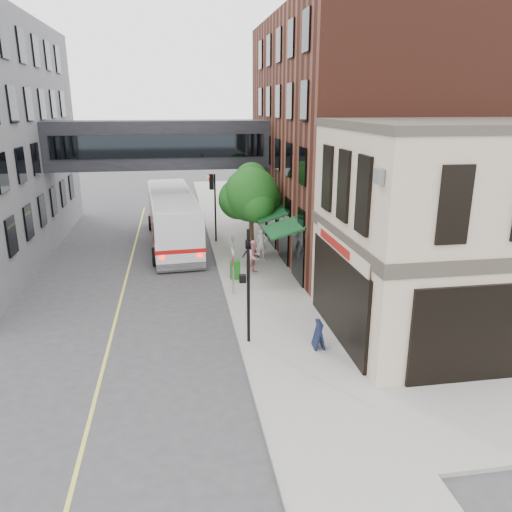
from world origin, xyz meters
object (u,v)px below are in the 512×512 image
object	(u,v)px
pedestrian_a	(261,244)
pedestrian_b	(254,257)
newspaper_box	(235,270)
pedestrian_c	(251,254)
sandwich_board	(319,335)
bus	(172,216)

from	to	relation	value
pedestrian_a	pedestrian_b	distance (m)	2.52
newspaper_box	pedestrian_b	bearing A→B (deg)	34.20
pedestrian_a	pedestrian_c	xyz separation A→B (m)	(-0.82, -1.20, -0.21)
newspaper_box	sandwich_board	xyz separation A→B (m)	(2.18, -8.24, 0.03)
pedestrian_b	pedestrian_c	bearing A→B (deg)	56.45
sandwich_board	pedestrian_b	bearing A→B (deg)	98.63
bus	pedestrian_a	bearing A→B (deg)	-43.34
pedestrian_b	sandwich_board	bearing A→B (deg)	-116.89
bus	pedestrian_c	world-z (taller)	bus
pedestrian_b	newspaper_box	size ratio (longest dim) A/B	1.85
pedestrian_b	newspaper_box	xyz separation A→B (m)	(-1.13, -0.78, -0.42)
pedestrian_c	pedestrian_a	bearing A→B (deg)	68.74
pedestrian_a	pedestrian_b	xyz separation A→B (m)	(-0.82, -2.38, -0.04)
sandwich_board	pedestrian_c	bearing A→B (deg)	97.87
pedestrian_a	pedestrian_c	bearing A→B (deg)	-133.44
bus	pedestrian_a	size ratio (longest dim) A/B	6.65
pedestrian_a	pedestrian_c	size ratio (longest dim) A/B	1.28
bus	sandwich_board	bearing A→B (deg)	-71.72
bus	sandwich_board	distance (m)	17.16
newspaper_box	sandwich_board	distance (m)	8.53
pedestrian_c	newspaper_box	bearing A→B (deg)	-106.95
bus	newspaper_box	size ratio (longest dim) A/B	12.78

